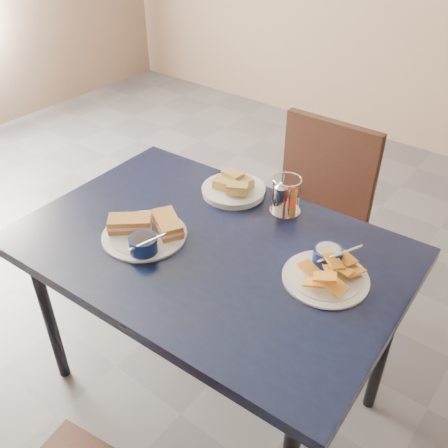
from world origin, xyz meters
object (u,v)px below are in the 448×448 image
Objects in this scene: dining_table at (209,259)px; bread_basket at (234,188)px; condiment_caddy at (285,197)px; chair_far at (313,212)px; sandwich_plate at (146,231)px; plantain_plate at (327,269)px.

bread_basket reaches higher than dining_table.
chair_far is at bearing 100.40° from condiment_caddy.
sandwich_plate is at bearing -104.47° from chair_far.
plantain_plate is 1.10× the size of bread_basket.
condiment_caddy reaches higher than dining_table.
sandwich_plate reaches higher than bread_basket.
condiment_caddy is at bearing 56.77° from sandwich_plate.
chair_far is 0.85m from sandwich_plate.
dining_table is 0.39m from plantain_plate.
plantain_plate is at bearing 20.20° from sandwich_plate.
chair_far is 2.97× the size of sandwich_plate.
condiment_caddy is at bearing -79.60° from chair_far.
sandwich_plate and plantain_plate have the same top height.
dining_table is 4.17× the size of sandwich_plate.
sandwich_plate is 2.24× the size of condiment_caddy.
bread_basket is (-0.50, 0.19, 0.00)m from plantain_plate.
chair_far reaches higher than bread_basket.
sandwich_plate is 0.59m from plantain_plate.
chair_far is 0.72m from plantain_plate.
bread_basket is at bearing -174.97° from condiment_caddy.
sandwich_plate reaches higher than dining_table.
condiment_caddy reaches higher than bread_basket.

